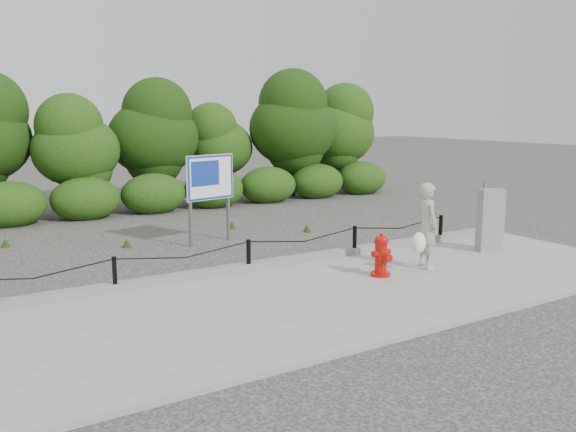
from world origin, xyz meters
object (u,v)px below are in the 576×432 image
(fire_hydrant, at_px, (381,256))
(advertising_sign, at_px, (210,181))
(pedestrian, at_px, (427,227))
(utility_cabinet, at_px, (490,220))

(fire_hydrant, height_order, advertising_sign, advertising_sign)
(fire_hydrant, xyz_separation_m, pedestrian, (1.09, -0.02, 0.43))
(pedestrian, xyz_separation_m, utility_cabinet, (2.17, 0.31, -0.13))
(utility_cabinet, distance_m, advertising_sign, 6.19)
(utility_cabinet, bearing_deg, pedestrian, -149.43)
(pedestrian, bearing_deg, advertising_sign, 43.96)
(fire_hydrant, relative_size, pedestrian, 0.47)
(pedestrian, distance_m, advertising_sign, 5.08)
(utility_cabinet, height_order, advertising_sign, advertising_sign)
(pedestrian, bearing_deg, utility_cabinet, -65.93)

